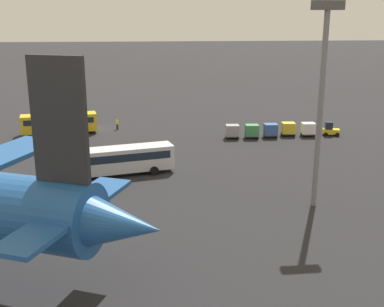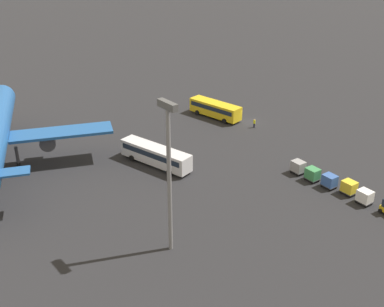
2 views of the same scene
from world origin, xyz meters
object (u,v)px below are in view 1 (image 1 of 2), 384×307
(worker_person, at_px, (117,124))
(cargo_cart_grey, at_px, (232,131))
(shuttle_bus_far, at_px, (116,159))
(baggage_tug, at_px, (330,129))
(cargo_cart_yellow, at_px, (288,128))
(cargo_cart_blue, at_px, (271,130))
(shuttle_bus_near, at_px, (59,122))
(cargo_cart_green, at_px, (252,131))
(cargo_cart_white, at_px, (308,129))

(worker_person, xyz_separation_m, cargo_cart_grey, (-17.14, 7.86, 0.32))
(shuttle_bus_far, bearing_deg, baggage_tug, -166.38)
(cargo_cart_yellow, xyz_separation_m, cargo_cart_grey, (8.69, 0.73, 0.00))
(baggage_tug, xyz_separation_m, cargo_cart_blue, (9.35, 0.33, 0.25))
(baggage_tug, bearing_deg, cargo_cart_grey, 16.18)
(shuttle_bus_near, height_order, worker_person, shuttle_bus_near)
(worker_person, distance_m, cargo_cart_green, 21.59)
(cargo_cart_yellow, bearing_deg, cargo_cart_white, 169.69)
(shuttle_bus_near, bearing_deg, cargo_cart_blue, 160.40)
(shuttle_bus_near, xyz_separation_m, cargo_cart_yellow, (-34.48, 4.89, -0.67))
(baggage_tug, bearing_deg, worker_person, 1.61)
(worker_person, distance_m, cargo_cart_yellow, 26.81)
(worker_person, bearing_deg, shuttle_bus_far, 92.40)
(baggage_tug, distance_m, cargo_cart_white, 3.57)
(baggage_tug, height_order, cargo_cart_white, baggage_tug)
(shuttle_bus_near, distance_m, baggage_tug, 41.28)
(shuttle_bus_far, xyz_separation_m, cargo_cart_white, (-27.75, -15.70, -0.71))
(shuttle_bus_far, bearing_deg, cargo_cart_blue, -157.96)
(cargo_cart_blue, bearing_deg, baggage_tug, -178.01)
(baggage_tug, height_order, cargo_cart_blue, baggage_tug)
(cargo_cart_blue, bearing_deg, shuttle_bus_far, 35.39)
(shuttle_bus_near, xyz_separation_m, shuttle_bus_far, (-9.63, 21.12, 0.04))
(shuttle_bus_near, distance_m, cargo_cart_blue, 32.07)
(worker_person, xyz_separation_m, cargo_cart_yellow, (-25.84, 7.14, 0.32))
(shuttle_bus_far, xyz_separation_m, baggage_tug, (-31.31, -15.92, -0.96))
(cargo_cart_white, xyz_separation_m, cargo_cart_blue, (5.80, 0.10, 0.00))
(shuttle_bus_far, relative_size, cargo_cart_green, 6.31)
(baggage_tug, relative_size, cargo_cart_grey, 1.27)
(shuttle_bus_near, xyz_separation_m, worker_person, (-8.65, -2.24, -0.99))
(cargo_cart_yellow, bearing_deg, cargo_cart_green, 8.74)
(shuttle_bus_near, relative_size, cargo_cart_grey, 5.47)
(baggage_tug, xyz_separation_m, cargo_cart_grey, (15.15, 0.42, 0.25))
(cargo_cart_white, bearing_deg, cargo_cart_yellow, -10.31)
(cargo_cart_white, xyz_separation_m, cargo_cart_grey, (11.59, 0.20, 0.00))
(shuttle_bus_far, distance_m, cargo_cart_white, 31.89)
(cargo_cart_green, bearing_deg, shuttle_bus_near, -11.40)
(shuttle_bus_far, height_order, worker_person, shuttle_bus_far)
(cargo_cart_yellow, bearing_deg, cargo_cart_grey, 4.77)
(cargo_cart_white, relative_size, cargo_cart_blue, 1.00)
(cargo_cart_white, bearing_deg, cargo_cart_blue, 1.02)
(cargo_cart_yellow, xyz_separation_m, cargo_cart_green, (5.80, 0.89, 0.00))
(cargo_cart_white, height_order, cargo_cart_grey, same)
(baggage_tug, distance_m, cargo_cart_grey, 15.15)
(shuttle_bus_far, xyz_separation_m, worker_person, (0.98, -23.36, -1.03))
(worker_person, height_order, cargo_cart_yellow, cargo_cart_yellow)
(worker_person, height_order, cargo_cart_white, cargo_cart_white)
(baggage_tug, height_order, worker_person, baggage_tug)
(cargo_cart_white, relative_size, cargo_cart_grey, 1.00)
(cargo_cart_green, relative_size, cargo_cart_grey, 1.00)
(shuttle_bus_far, height_order, baggage_tug, shuttle_bus_far)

